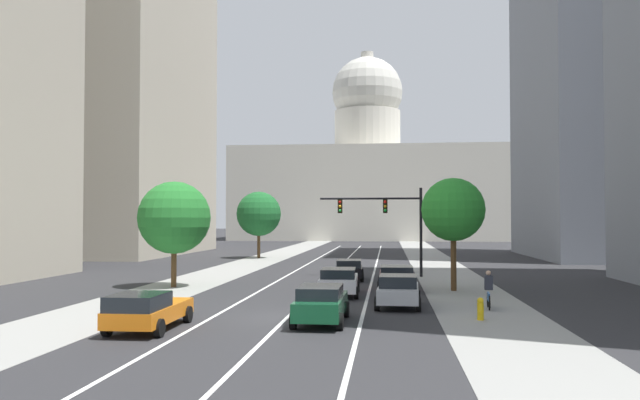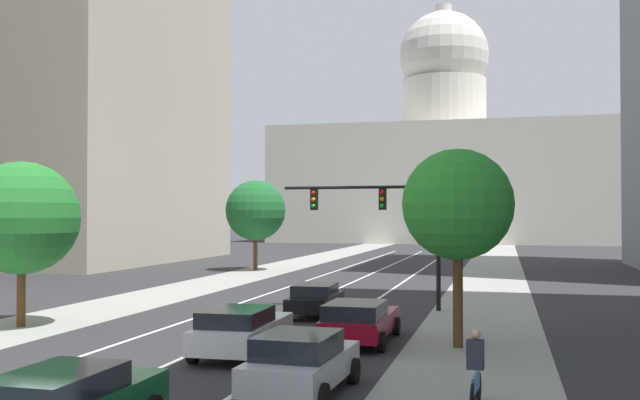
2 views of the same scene
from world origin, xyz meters
name	(u,v)px [view 2 (image 2 of 2)]	position (x,y,z in m)	size (l,w,h in m)	color
ground_plane	(377,272)	(0.00, 40.00, 0.00)	(400.00, 400.00, 0.00)	#2B2B2D
sidewalk_left	(248,275)	(-8.33, 35.00, 0.01)	(4.48, 130.00, 0.01)	gray
sidewalk_right	(491,280)	(8.33, 35.00, 0.01)	(4.48, 130.00, 0.01)	gray
lane_stripe_left	(275,291)	(-3.05, 25.00, 0.01)	(0.16, 90.00, 0.01)	white
lane_stripe_center	(329,293)	(0.00, 25.00, 0.01)	(0.16, 90.00, 0.01)	white
lane_stripe_right	(385,294)	(3.05, 25.00, 0.01)	(0.16, 90.00, 0.01)	white
office_tower_far_left	(72,11)	(-29.65, 45.55, 23.16)	(21.43, 28.00, 46.25)	#B7AD99
capitol_building	(444,168)	(0.00, 102.30, 11.73)	(51.71, 24.99, 37.79)	beige
car_black	(316,298)	(1.52, 16.40, 0.72)	(2.09, 4.32, 1.34)	black
car_white	(241,330)	(1.53, 7.67, 0.78)	(2.21, 4.72, 1.47)	silver
car_silver	(301,362)	(4.57, 3.57, 0.78)	(2.15, 4.16, 1.48)	#B2B5BA
car_crimson	(360,320)	(4.57, 10.56, 0.75)	(2.13, 4.78, 1.43)	maroon
traffic_signal_mast	(387,213)	(4.11, 19.17, 4.31)	(7.18, 0.39, 6.22)	black
cyclist	(476,369)	(8.58, 3.44, 0.85)	(0.38, 1.70, 1.72)	black
street_tree_mid_right	(457,205)	(7.76, 10.59, 4.55)	(3.57, 3.57, 6.35)	#51381E
street_tree_near_left	(255,210)	(-9.18, 38.92, 4.57)	(4.59, 4.59, 6.87)	#51381E
street_tree_mid_left	(22,218)	(-8.50, 10.77, 4.11)	(4.29, 4.29, 6.27)	#51381E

